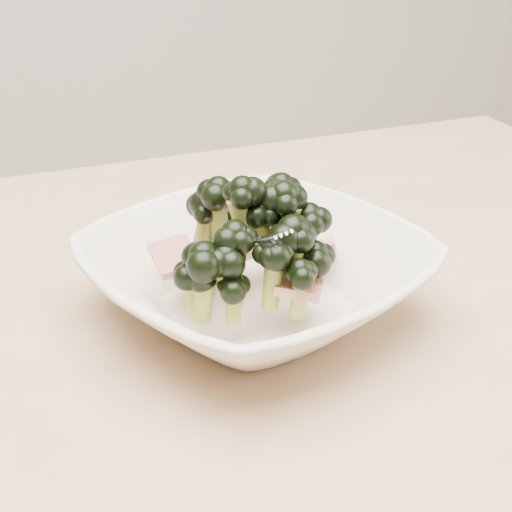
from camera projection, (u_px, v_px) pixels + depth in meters
The scene contains 2 objects.
dining_table at pixel (189, 428), 0.61m from camera, with size 1.20×0.80×0.75m.
broccoli_dish at pixel (255, 269), 0.57m from camera, with size 0.33×0.33×0.13m.
Camera 1 is at (-0.12, -0.46, 1.06)m, focal length 50.00 mm.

